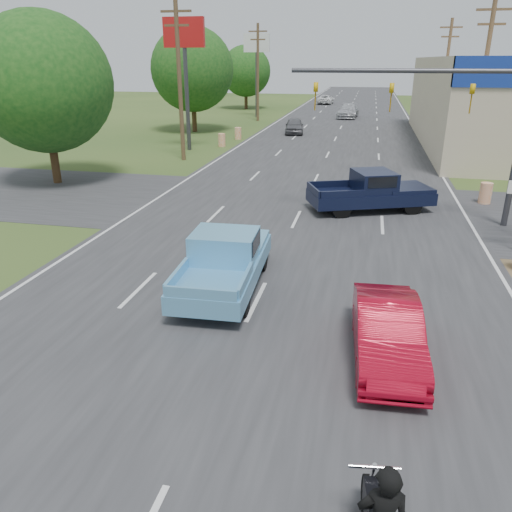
% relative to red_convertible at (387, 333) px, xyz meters
% --- Properties ---
extents(main_road, '(15.00, 180.00, 0.02)m').
position_rel_red_convertible_xyz_m(main_road, '(-3.50, 34.19, -0.66)').
color(main_road, '#2D2D30').
rests_on(main_road, ground).
extents(cross_road, '(120.00, 10.00, 0.02)m').
position_rel_red_convertible_xyz_m(cross_road, '(-3.50, 12.19, -0.66)').
color(cross_road, '#2D2D30').
rests_on(cross_road, ground).
extents(utility_pole_2, '(2.00, 0.28, 10.00)m').
position_rel_red_convertible_xyz_m(utility_pole_2, '(6.00, 25.19, 4.65)').
color(utility_pole_2, '#4C3823').
rests_on(utility_pole_2, ground).
extents(utility_pole_3, '(2.00, 0.28, 10.00)m').
position_rel_red_convertible_xyz_m(utility_pole_3, '(6.00, 43.19, 4.65)').
color(utility_pole_3, '#4C3823').
rests_on(utility_pole_3, ground).
extents(utility_pole_5, '(2.00, 0.28, 10.00)m').
position_rel_red_convertible_xyz_m(utility_pole_5, '(-13.00, 22.19, 4.65)').
color(utility_pole_5, '#4C3823').
rests_on(utility_pole_5, ground).
extents(utility_pole_6, '(2.00, 0.28, 10.00)m').
position_rel_red_convertible_xyz_m(utility_pole_6, '(-13.00, 46.19, 4.65)').
color(utility_pole_6, '#4C3823').
rests_on(utility_pole_6, ground).
extents(tree_0, '(7.14, 7.14, 8.84)m').
position_rel_red_convertible_xyz_m(tree_0, '(-17.50, 14.19, 4.59)').
color(tree_0, '#422D19').
rests_on(tree_0, ground).
extents(tree_1, '(7.56, 7.56, 9.36)m').
position_rel_red_convertible_xyz_m(tree_1, '(-17.00, 36.19, 4.90)').
color(tree_1, '#422D19').
rests_on(tree_1, ground).
extents(tree_2, '(6.72, 6.72, 8.32)m').
position_rel_red_convertible_xyz_m(tree_2, '(-17.70, 60.19, 4.28)').
color(tree_2, '#422D19').
rests_on(tree_2, ground).
extents(tree_4, '(9.24, 9.24, 11.44)m').
position_rel_red_convertible_xyz_m(tree_4, '(-58.50, 69.19, 6.15)').
color(tree_4, '#422D19').
rests_on(tree_4, ground).
extents(tree_6, '(8.82, 8.82, 10.92)m').
position_rel_red_convertible_xyz_m(tree_6, '(-33.50, 89.19, 5.84)').
color(tree_6, '#422D19').
rests_on(tree_6, ground).
extents(barrel_1, '(0.56, 0.56, 1.00)m').
position_rel_red_convertible_xyz_m(barrel_1, '(4.90, 14.69, -0.17)').
color(barrel_1, orange).
rests_on(barrel_1, ground).
extents(barrel_2, '(0.56, 0.56, 1.00)m').
position_rel_red_convertible_xyz_m(barrel_2, '(-12.00, 28.19, -0.17)').
color(barrel_2, orange).
rests_on(barrel_2, ground).
extents(barrel_3, '(0.56, 0.56, 1.00)m').
position_rel_red_convertible_xyz_m(barrel_3, '(-11.70, 32.19, -0.17)').
color(barrel_3, orange).
rests_on(barrel_3, ground).
extents(pole_sign_left_near, '(3.00, 0.35, 9.20)m').
position_rel_red_convertible_xyz_m(pole_sign_left_near, '(-14.00, 26.19, 6.50)').
color(pole_sign_left_near, '#3F3F44').
rests_on(pole_sign_left_near, ground).
extents(pole_sign_left_far, '(3.00, 0.35, 9.20)m').
position_rel_red_convertible_xyz_m(pole_sign_left_far, '(-14.00, 50.19, 6.50)').
color(pole_sign_left_far, '#3F3F44').
rests_on(pole_sign_left_far, ground).
extents(signal_mast, '(9.12, 0.40, 7.00)m').
position_rel_red_convertible_xyz_m(signal_mast, '(2.32, 11.19, 4.13)').
color(signal_mast, '#3F3F44').
rests_on(signal_mast, ground).
extents(red_convertible, '(1.69, 4.15, 1.34)m').
position_rel_red_convertible_xyz_m(red_convertible, '(0.00, 0.00, 0.00)').
color(red_convertible, maroon).
rests_on(red_convertible, ground).
extents(blue_pickup, '(2.26, 5.35, 1.75)m').
position_rel_red_convertible_xyz_m(blue_pickup, '(-4.62, 3.00, 0.21)').
color(blue_pickup, black).
rests_on(blue_pickup, ground).
extents(navy_pickup, '(5.82, 3.96, 1.80)m').
position_rel_red_convertible_xyz_m(navy_pickup, '(-0.34, 12.33, 0.24)').
color(navy_pickup, black).
rests_on(navy_pickup, ground).
extents(distant_car_grey, '(2.18, 4.25, 1.38)m').
position_rel_red_convertible_xyz_m(distant_car_grey, '(-7.50, 36.76, 0.02)').
color(distant_car_grey, '#5A5A5F').
rests_on(distant_car_grey, ground).
extents(distant_car_silver, '(2.55, 5.57, 1.58)m').
position_rel_red_convertible_xyz_m(distant_car_silver, '(-3.26, 51.39, 0.12)').
color(distant_car_silver, '#B6B7BB').
rests_on(distant_car_silver, ground).
extents(distant_car_white, '(2.31, 4.85, 1.34)m').
position_rel_red_convertible_xyz_m(distant_car_white, '(-7.59, 70.64, -0.00)').
color(distant_car_white, white).
rests_on(distant_car_white, ground).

